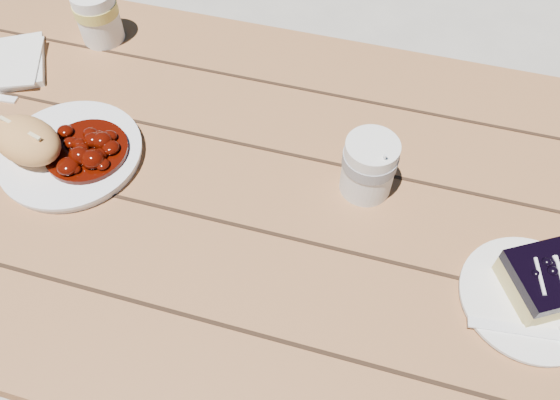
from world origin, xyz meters
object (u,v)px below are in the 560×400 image
(bread_roll, at_px, (27,140))
(dessert_plate, at_px, (529,299))
(second_cup, at_px, (98,16))
(blueberry_cake, at_px, (546,281))
(picnic_table, at_px, (317,252))
(main_plate, at_px, (71,155))
(coffee_cup, at_px, (369,167))

(bread_roll, bearing_deg, dessert_plate, -3.03)
(second_cup, bearing_deg, blueberry_cake, -22.47)
(blueberry_cake, bearing_deg, bread_roll, 147.85)
(picnic_table, distance_m, blueberry_cake, 0.39)
(bread_roll, distance_m, blueberry_cake, 0.81)
(picnic_table, bearing_deg, dessert_plate, -15.48)
(dessert_plate, distance_m, blueberry_cake, 0.04)
(main_plate, bearing_deg, second_cup, 106.63)
(blueberry_cake, bearing_deg, main_plate, 146.19)
(main_plate, distance_m, second_cup, 0.32)
(picnic_table, xyz_separation_m, dessert_plate, (0.32, -0.09, 0.17))
(second_cup, bearing_deg, dessert_plate, -23.58)
(blueberry_cake, height_order, coffee_cup, coffee_cup)
(bread_roll, xyz_separation_m, blueberry_cake, (0.81, -0.03, -0.01))
(bread_roll, bearing_deg, main_plate, 19.98)
(main_plate, relative_size, bread_roll, 1.83)
(bread_roll, xyz_separation_m, coffee_cup, (0.54, 0.09, 0.00))
(picnic_table, xyz_separation_m, bread_roll, (-0.48, -0.05, 0.21))
(dessert_plate, bearing_deg, coffee_cup, 152.45)
(main_plate, xyz_separation_m, coffee_cup, (0.49, 0.07, 0.04))
(dessert_plate, xyz_separation_m, blueberry_cake, (0.01, 0.02, 0.03))
(main_plate, distance_m, dessert_plate, 0.75)
(bread_roll, distance_m, dessert_plate, 0.80)
(main_plate, height_order, blueberry_cake, blueberry_cake)
(second_cup, bearing_deg, coffee_cup, -21.72)
(picnic_table, bearing_deg, blueberry_cake, -12.56)
(bread_roll, xyz_separation_m, dessert_plate, (0.80, -0.04, -0.04))
(dessert_plate, relative_size, blueberry_cake, 1.44)
(main_plate, bearing_deg, coffee_cup, 8.52)
(main_plate, bearing_deg, blueberry_cake, -3.59)
(dessert_plate, height_order, second_cup, second_cup)
(coffee_cup, bearing_deg, picnic_table, -141.70)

